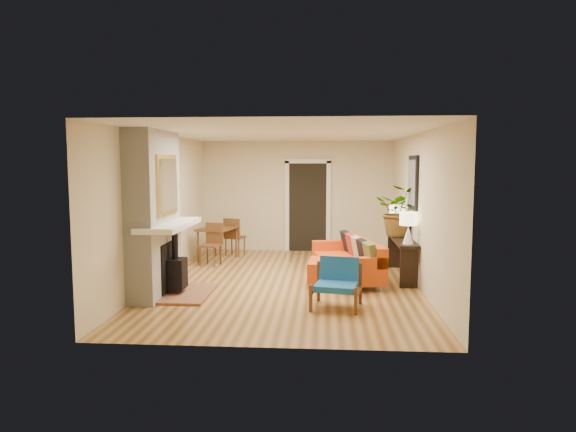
% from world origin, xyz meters
% --- Properties ---
extents(room_shell, '(6.50, 6.50, 6.50)m').
position_xyz_m(room_shell, '(0.60, 2.63, 1.24)').
color(room_shell, '#BE8849').
rests_on(room_shell, ground).
extents(fireplace, '(1.09, 1.68, 2.60)m').
position_xyz_m(fireplace, '(-2.00, -1.00, 1.24)').
color(fireplace, white).
rests_on(fireplace, ground).
extents(sofa, '(1.28, 2.14, 0.79)m').
position_xyz_m(sofa, '(1.13, 0.27, 0.35)').
color(sofa, silver).
rests_on(sofa, ground).
extents(ottoman, '(0.86, 0.86, 0.41)m').
position_xyz_m(ottoman, '(0.80, -0.10, 0.24)').
color(ottoman, silver).
rests_on(ottoman, ground).
extents(blue_chair, '(0.78, 0.77, 0.71)m').
position_xyz_m(blue_chair, '(0.85, -1.47, 0.38)').
color(blue_chair, brown).
rests_on(blue_chair, ground).
extents(dining_table, '(0.95, 1.64, 0.86)m').
position_xyz_m(dining_table, '(-1.58, 1.92, 0.56)').
color(dining_table, brown).
rests_on(dining_table, ground).
extents(console_table, '(0.34, 1.85, 0.72)m').
position_xyz_m(console_table, '(2.07, 0.54, 0.58)').
color(console_table, black).
rests_on(console_table, ground).
extents(lamp_near, '(0.30, 0.30, 0.54)m').
position_xyz_m(lamp_near, '(2.07, -0.13, 1.06)').
color(lamp_near, white).
rests_on(lamp_near, console_table).
extents(lamp_far, '(0.30, 0.30, 0.54)m').
position_xyz_m(lamp_far, '(2.07, 1.28, 1.06)').
color(lamp_far, white).
rests_on(lamp_far, console_table).
extents(houseplant, '(1.06, 0.98, 0.96)m').
position_xyz_m(houseplant, '(2.06, 0.75, 1.21)').
color(houseplant, '#1E5919').
rests_on(houseplant, console_table).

